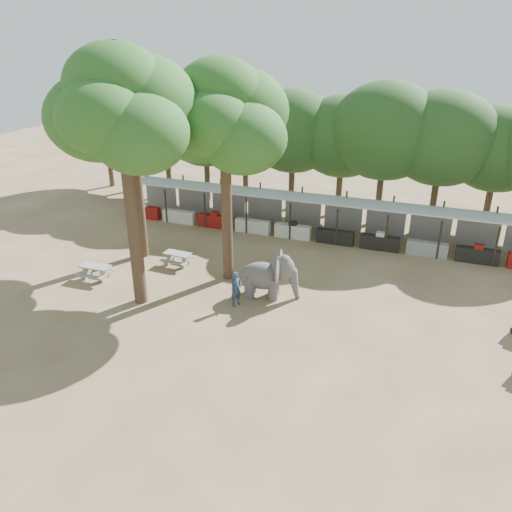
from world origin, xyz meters
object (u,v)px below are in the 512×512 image
(elephant, at_px, (269,276))
(yard_tree_center, at_px, (121,110))
(yard_tree_left, at_px, (130,115))
(picnic_table_far, at_px, (178,257))
(handler, at_px, (236,289))
(picnic_table_near, at_px, (96,270))
(yard_tree_back, at_px, (223,117))

(elephant, bearing_deg, yard_tree_center, -167.54)
(yard_tree_left, height_order, picnic_table_far, yard_tree_left)
(picnic_table_far, bearing_deg, handler, -28.83)
(yard_tree_center, distance_m, picnic_table_near, 9.41)
(picnic_table_near, bearing_deg, yard_tree_back, 22.78)
(yard_tree_left, bearing_deg, handler, -26.73)
(yard_tree_center, xyz_separation_m, picnic_table_near, (-3.49, 1.07, -8.68))
(yard_tree_left, distance_m, yard_tree_back, 6.09)
(handler, relative_size, picnic_table_near, 1.07)
(yard_tree_back, bearing_deg, picnic_table_near, -155.70)
(yard_tree_center, distance_m, elephant, 10.32)
(picnic_table_far, bearing_deg, picnic_table_near, -132.62)
(yard_tree_back, xyz_separation_m, handler, (1.74, -2.90, -7.65))
(yard_tree_back, relative_size, elephant, 3.63)
(yard_tree_back, height_order, picnic_table_far, yard_tree_back)
(handler, distance_m, picnic_table_near, 8.25)
(yard_tree_back, bearing_deg, handler, -58.99)
(elephant, bearing_deg, yard_tree_left, 153.99)
(elephant, distance_m, handler, 1.90)
(yard_tree_center, bearing_deg, handler, 13.07)
(yard_tree_left, relative_size, picnic_table_far, 6.71)
(yard_tree_center, bearing_deg, elephant, 23.08)
(yard_tree_left, xyz_separation_m, yard_tree_back, (6.00, -1.00, 0.34))
(yard_tree_left, height_order, yard_tree_back, yard_tree_back)
(yard_tree_center, relative_size, handler, 6.74)
(elephant, bearing_deg, picnic_table_far, 154.02)
(yard_tree_center, height_order, picnic_table_near, yard_tree_center)
(yard_tree_left, bearing_deg, yard_tree_back, -9.46)
(elephant, bearing_deg, handler, -140.74)
(yard_tree_left, height_order, elephant, yard_tree_left)
(elephant, height_order, handler, elephant)
(elephant, relative_size, picnic_table_far, 1.91)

